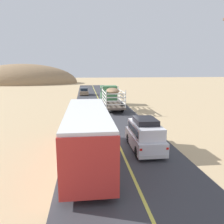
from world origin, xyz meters
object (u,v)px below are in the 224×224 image
at_px(livestock_truck, 110,95).
at_px(bus, 87,134).
at_px(suv_near, 145,134).
at_px(car_far, 84,92).

xyz_separation_m(livestock_truck, bus, (-3.65, -20.13, -0.04)).
relative_size(suv_near, car_far, 1.05).
xyz_separation_m(suv_near, bus, (-4.00, -1.38, 0.60)).
bearing_deg(bus, livestock_truck, 79.74).
relative_size(suv_near, bus, 0.46).
distance_m(bus, car_far, 35.45).
bearing_deg(car_far, suv_near, -82.85).
height_order(suv_near, livestock_truck, livestock_truck).
bearing_deg(suv_near, bus, -161.03).
bearing_deg(suv_near, car_far, 97.15).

